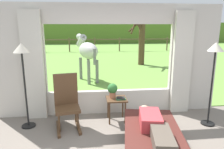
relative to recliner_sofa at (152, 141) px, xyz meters
The scene contains 16 objects.
back_wall_with_window 2.12m from the recliner_sofa, 106.35° to the left, with size 5.20×0.12×2.55m.
curtain_panel_left 2.92m from the recliner_sofa, 143.52° to the left, with size 0.44×0.10×2.40m, color beige.
curtain_panel_right 2.24m from the recliner_sofa, 54.43° to the left, with size 0.44×0.10×2.40m, color beige.
outdoor_pasture_lawn 12.69m from the recliner_sofa, 92.35° to the left, with size 36.00×21.68×0.02m, color olive.
distant_hill_ridge 22.54m from the recliner_sofa, 91.32° to the left, with size 36.00×2.00×2.40m, color #53712A.
recliner_sofa is the anchor object (origin of this frame).
reclining_person 0.31m from the recliner_sofa, 90.00° to the right, with size 0.44×1.43×0.22m.
rocking_chair 1.87m from the recliner_sofa, 143.40° to the left, with size 0.57×0.75×1.12m.
side_table 1.37m from the recliner_sofa, 108.36° to the left, with size 0.44×0.44×0.52m.
potted_plant 1.52m from the recliner_sofa, 110.64° to the left, with size 0.22×0.22×0.32m.
book_stack 1.30m from the recliner_sofa, 105.67° to the left, with size 0.21×0.16×0.04m.
floor_lamp_left 2.85m from the recliner_sofa, 152.39° to the left, with size 0.32×0.32×1.74m.
floor_lamp_right 2.12m from the recliner_sofa, 30.71° to the left, with size 0.32×0.32×1.75m.
horse 5.01m from the recliner_sofa, 102.39° to the left, with size 1.01×1.80×1.73m.
pasture_tree 8.21m from the recliner_sofa, 77.64° to the left, with size 0.97×1.34×3.04m.
pasture_fence_line 14.01m from the recliner_sofa, 92.13° to the left, with size 16.10×0.10×1.10m.
Camera 1 is at (-0.48, -2.56, 2.07)m, focal length 33.87 mm.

